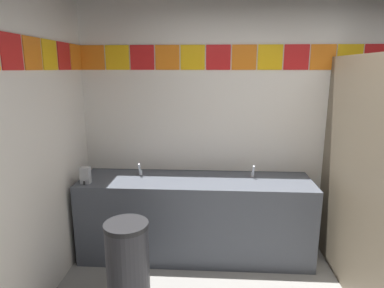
{
  "coord_description": "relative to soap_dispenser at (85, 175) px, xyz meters",
  "views": [
    {
      "loc": [
        -0.7,
        -1.69,
        1.9
      ],
      "look_at": [
        -0.87,
        1.14,
        1.25
      ],
      "focal_mm": 30.84,
      "sensor_mm": 36.0,
      "label": 1
    }
  ],
  "objects": [
    {
      "name": "vanity_counter",
      "position": [
        1.05,
        0.18,
        -0.48
      ],
      "size": [
        2.31,
        0.61,
        0.82
      ],
      "color": "#4C515B",
      "rests_on": "ground_plane"
    },
    {
      "name": "faucet_left",
      "position": [
        0.47,
        0.27,
        -0.03
      ],
      "size": [
        0.04,
        0.1,
        0.14
      ],
      "color": "silver",
      "rests_on": "vanity_counter"
    },
    {
      "name": "faucet_right",
      "position": [
        1.62,
        0.27,
        -0.03
      ],
      "size": [
        0.04,
        0.1,
        0.14
      ],
      "color": "silver",
      "rests_on": "vanity_counter"
    },
    {
      "name": "trash_bin",
      "position": [
        0.54,
        -0.6,
        -0.54
      ],
      "size": [
        0.35,
        0.35,
        0.72
      ],
      "color": "#333338",
      "rests_on": "ground_plane"
    },
    {
      "name": "wall_back",
      "position": [
        1.9,
        0.53,
        0.4
      ],
      "size": [
        4.12,
        0.09,
        2.58
      ],
      "color": "silver",
      "rests_on": "ground_plane"
    },
    {
      "name": "toilet",
      "position": [
        2.91,
        0.13,
        -0.6
      ],
      "size": [
        0.39,
        0.49,
        0.74
      ],
      "color": "white",
      "rests_on": "ground_plane"
    },
    {
      "name": "soap_dispenser",
      "position": [
        0.0,
        0.0,
        0.0
      ],
      "size": [
        0.09,
        0.09,
        0.16
      ],
      "color": "#B7BABF",
      "rests_on": "vanity_counter"
    }
  ]
}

